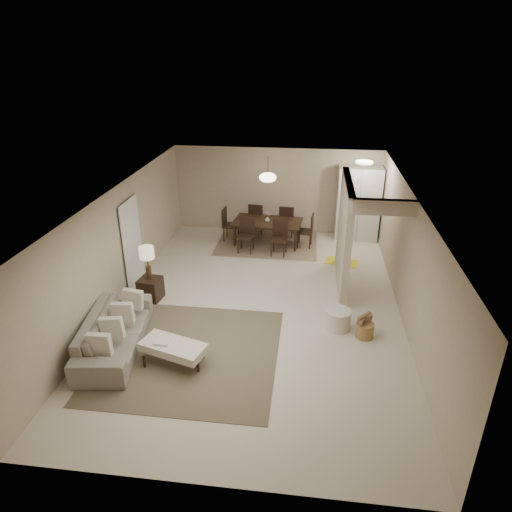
# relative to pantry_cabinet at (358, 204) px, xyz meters

# --- Properties ---
(floor) EXTENTS (9.00, 9.00, 0.00)m
(floor) POSITION_rel_pantry_cabinet_xyz_m (-2.35, -4.15, -1.05)
(floor) COLOR beige
(floor) RESTS_ON ground
(ceiling) EXTENTS (9.00, 9.00, 0.00)m
(ceiling) POSITION_rel_pantry_cabinet_xyz_m (-2.35, -4.15, 1.45)
(ceiling) COLOR white
(ceiling) RESTS_ON back_wall
(back_wall) EXTENTS (6.00, 0.00, 6.00)m
(back_wall) POSITION_rel_pantry_cabinet_xyz_m (-2.35, 0.35, 0.20)
(back_wall) COLOR tan
(back_wall) RESTS_ON floor
(left_wall) EXTENTS (0.00, 9.00, 9.00)m
(left_wall) POSITION_rel_pantry_cabinet_xyz_m (-5.35, -4.15, 0.20)
(left_wall) COLOR tan
(left_wall) RESTS_ON floor
(right_wall) EXTENTS (0.00, 9.00, 9.00)m
(right_wall) POSITION_rel_pantry_cabinet_xyz_m (0.65, -4.15, 0.20)
(right_wall) COLOR tan
(right_wall) RESTS_ON floor
(partition) EXTENTS (0.15, 2.50, 2.50)m
(partition) POSITION_rel_pantry_cabinet_xyz_m (-0.55, -2.90, 0.20)
(partition) COLOR tan
(partition) RESTS_ON floor
(doorway) EXTENTS (0.04, 0.90, 2.04)m
(doorway) POSITION_rel_pantry_cabinet_xyz_m (-5.32, -3.55, -0.03)
(doorway) COLOR black
(doorway) RESTS_ON floor
(pantry_cabinet) EXTENTS (1.20, 0.55, 2.10)m
(pantry_cabinet) POSITION_rel_pantry_cabinet_xyz_m (0.00, 0.00, 0.00)
(pantry_cabinet) COLOR silver
(pantry_cabinet) RESTS_ON floor
(flush_light) EXTENTS (0.44, 0.44, 0.05)m
(flush_light) POSITION_rel_pantry_cabinet_xyz_m (-0.05, -0.95, 1.41)
(flush_light) COLOR white
(flush_light) RESTS_ON ceiling
(living_rug) EXTENTS (3.20, 3.20, 0.01)m
(living_rug) POSITION_rel_pantry_cabinet_xyz_m (-3.40, -5.98, -1.04)
(living_rug) COLOR brown
(living_rug) RESTS_ON floor
(sofa) EXTENTS (2.49, 1.25, 0.70)m
(sofa) POSITION_rel_pantry_cabinet_xyz_m (-4.80, -5.98, -0.70)
(sofa) COLOR gray
(sofa) RESTS_ON floor
(ottoman_bench) EXTENTS (1.25, 0.84, 0.41)m
(ottoman_bench) POSITION_rel_pantry_cabinet_xyz_m (-3.60, -6.28, -0.72)
(ottoman_bench) COLOR beige
(ottoman_bench) RESTS_ON living_rug
(side_table) EXTENTS (0.51, 0.51, 0.50)m
(side_table) POSITION_rel_pantry_cabinet_xyz_m (-4.75, -4.15, -0.80)
(side_table) COLOR black
(side_table) RESTS_ON floor
(table_lamp) EXTENTS (0.32, 0.32, 0.76)m
(table_lamp) POSITION_rel_pantry_cabinet_xyz_m (-4.75, -4.15, 0.01)
(table_lamp) COLOR #47361E
(table_lamp) RESTS_ON side_table
(round_pouf) EXTENTS (0.51, 0.51, 0.40)m
(round_pouf) POSITION_rel_pantry_cabinet_xyz_m (-0.68, -4.80, -0.85)
(round_pouf) COLOR beige
(round_pouf) RESTS_ON floor
(wicker_basket) EXTENTS (0.44, 0.44, 0.29)m
(wicker_basket) POSITION_rel_pantry_cabinet_xyz_m (-0.18, -5.04, -0.90)
(wicker_basket) COLOR brown
(wicker_basket) RESTS_ON floor
(dining_rug) EXTENTS (2.80, 2.10, 0.01)m
(dining_rug) POSITION_rel_pantry_cabinet_xyz_m (-2.52, -0.70, -1.04)
(dining_rug) COLOR #79674B
(dining_rug) RESTS_ON floor
(dining_table) EXTENTS (1.98, 1.23, 0.67)m
(dining_table) POSITION_rel_pantry_cabinet_xyz_m (-2.52, -0.70, -0.72)
(dining_table) COLOR black
(dining_table) RESTS_ON dining_rug
(dining_chairs) EXTENTS (2.57, 1.95, 0.95)m
(dining_chairs) POSITION_rel_pantry_cabinet_xyz_m (-2.52, -0.70, -0.58)
(dining_chairs) COLOR black
(dining_chairs) RESTS_ON dining_rug
(vase) EXTENTS (0.17, 0.17, 0.13)m
(vase) POSITION_rel_pantry_cabinet_xyz_m (-2.52, -0.70, -0.32)
(vase) COLOR silver
(vase) RESTS_ON dining_table
(yellow_mat) EXTENTS (0.93, 0.70, 0.01)m
(yellow_mat) POSITION_rel_pantry_cabinet_xyz_m (-0.47, -1.70, -1.04)
(yellow_mat) COLOR yellow
(yellow_mat) RESTS_ON floor
(pendant_light) EXTENTS (0.46, 0.46, 0.71)m
(pendant_light) POSITION_rel_pantry_cabinet_xyz_m (-2.52, -0.70, 0.87)
(pendant_light) COLOR #47361E
(pendant_light) RESTS_ON ceiling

